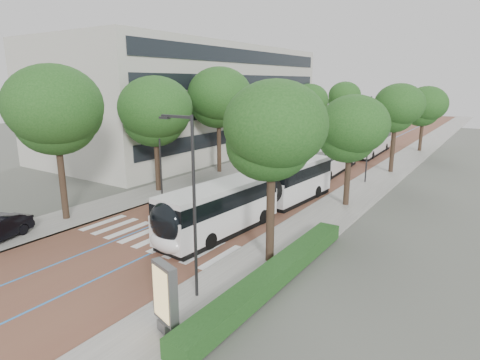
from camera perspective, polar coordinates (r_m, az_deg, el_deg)
name	(u,v)px	position (r m, az deg, el deg)	size (l,w,h in m)	color
ground	(141,243)	(25.06, -13.85, -8.67)	(160.00, 160.00, 0.00)	#51544C
road	(355,150)	(58.83, 16.06, 4.09)	(11.00, 140.00, 0.02)	brown
sidewalk_left	(306,145)	(61.45, 9.39, 4.89)	(4.00, 140.00, 0.12)	gray
sidewalk_right	(412,155)	(57.05, 23.24, 3.27)	(4.00, 140.00, 0.12)	gray
kerb_left	(318,146)	(60.71, 11.03, 4.71)	(0.20, 140.00, 0.14)	gray
kerb_right	(397,154)	(57.41, 21.39, 3.50)	(0.20, 140.00, 0.14)	gray
zebra_crossing	(156,238)	(25.55, -11.89, -8.06)	(10.55, 3.60, 0.01)	silver
lane_line_left	(344,149)	(59.32, 14.59, 4.28)	(0.12, 126.00, 0.01)	#2777C7
lane_line_right	(367,151)	(58.37, 17.56, 3.93)	(0.12, 126.00, 0.01)	#2777C7
office_building	(192,99)	(56.99, -6.81, 11.31)	(18.11, 40.00, 14.00)	#B7B5AA
hedge	(275,274)	(19.63, 4.94, -13.20)	(1.20, 14.00, 0.80)	#163A14
streetlight_near	(191,194)	(17.06, -7.02, -1.94)	(1.82, 0.20, 8.00)	#28282A
streetlight_far	(367,133)	(39.19, 17.59, 6.45)	(1.82, 0.20, 8.00)	#28282A
lamp_post_left	(160,148)	(33.57, -11.33, 4.48)	(0.14, 0.14, 8.00)	#28282A
trees_left	(243,106)	(45.50, 0.44, 10.50)	(6.49, 60.93, 10.30)	black
trees_right	(383,117)	(39.80, 19.68, 8.40)	(5.51, 47.33, 8.98)	black
lead_bus	(255,196)	(28.20, 2.19, -2.22)	(3.76, 18.52, 3.20)	black
bus_queued_0	(329,158)	(42.96, 12.52, 3.05)	(3.13, 12.51, 3.20)	silver
bus_queued_1	(370,142)	(55.76, 18.04, 5.12)	(2.88, 12.47, 3.20)	silver
ad_panel	(165,296)	(15.94, -10.60, -15.91)	(1.38, 0.74, 2.78)	#59595B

